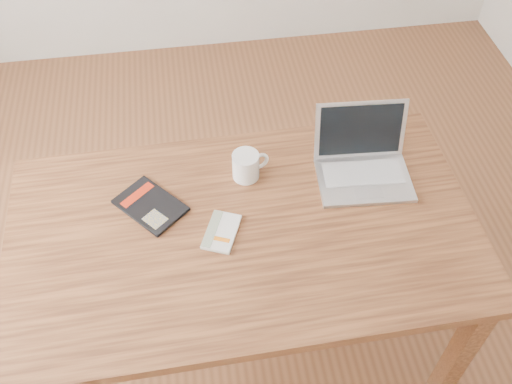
{
  "coord_description": "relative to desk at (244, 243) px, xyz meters",
  "views": [
    {
      "loc": [
        -0.07,
        -1.24,
        2.23
      ],
      "look_at": [
        0.11,
        -0.06,
        0.85
      ],
      "focal_mm": 40.0,
      "sensor_mm": 36.0,
      "label": 1
    }
  ],
  "objects": [
    {
      "name": "room",
      "position": [
        -0.13,
        0.12,
        0.69
      ],
      "size": [
        4.04,
        4.04,
        2.7
      ],
      "color": "brown",
      "rests_on": "ground"
    },
    {
      "name": "desk",
      "position": [
        0.0,
        0.0,
        0.0
      ],
      "size": [
        1.55,
        0.91,
        0.75
      ],
      "rotation": [
        0.0,
        0.0,
        0.02
      ],
      "color": "brown",
      "rests_on": "ground"
    },
    {
      "name": "coffee_mug",
      "position": [
        0.04,
        0.23,
        0.14
      ],
      "size": [
        0.13,
        0.09,
        0.1
      ],
      "rotation": [
        0.0,
        0.0,
        0.28
      ],
      "color": "white",
      "rests_on": "desk"
    },
    {
      "name": "black_guidebook",
      "position": [
        -0.3,
        0.14,
        0.1
      ],
      "size": [
        0.26,
        0.27,
        0.01
      ],
      "rotation": [
        0.0,
        0.0,
        0.72
      ],
      "color": "black",
      "rests_on": "desk"
    },
    {
      "name": "laptop",
      "position": [
        0.45,
        0.19,
        0.14
      ],
      "size": [
        0.34,
        0.3,
        0.22
      ],
      "rotation": [
        0.0,
        0.0,
        -0.07
      ],
      "color": "silver",
      "rests_on": "desk"
    },
    {
      "name": "white_guidebook",
      "position": [
        -0.07,
        -0.01,
        0.1
      ],
      "size": [
        0.15,
        0.18,
        0.01
      ],
      "rotation": [
        0.0,
        0.0,
        -0.4
      ],
      "color": "silver",
      "rests_on": "desk"
    }
  ]
}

